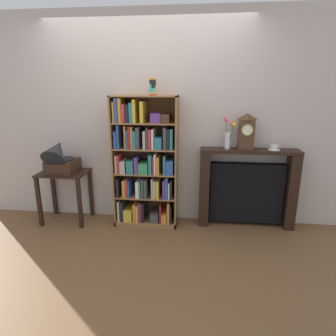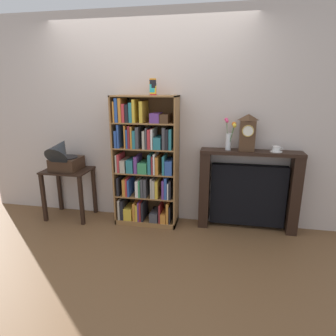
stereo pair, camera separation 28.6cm
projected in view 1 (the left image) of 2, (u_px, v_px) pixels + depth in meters
The scene contains 10 objects.
ground_plane at pixel (146, 225), 3.69m from camera, with size 7.89×6.40×0.02m, color brown.
wall_back at pixel (156, 121), 3.61m from camera, with size 4.89×0.08×2.60m, color beige.
bookshelf at pixel (145, 167), 3.55m from camera, with size 0.78×0.34×1.62m.
cup_stack at pixel (153, 87), 3.30m from camera, with size 0.08×0.08×0.19m.
side_table_left at pixel (65, 184), 3.69m from camera, with size 0.59×0.44×0.67m.
gramophone at pixel (59, 158), 3.53m from camera, with size 0.35×0.49×0.50m.
fireplace_mantel at pixel (247, 189), 3.58m from camera, with size 1.18×0.24×0.99m.
mantel_clock at pixel (246, 132), 3.37m from camera, with size 0.18×0.14×0.42m.
flower_vase at pixel (229, 135), 3.40m from camera, with size 0.14×0.17×0.37m.
teacup_with_saucer at pixel (274, 147), 3.38m from camera, with size 0.14×0.14×0.07m.
Camera 1 is at (0.64, -3.30, 1.70)m, focal length 30.63 mm.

